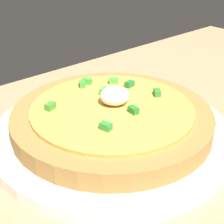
# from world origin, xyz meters

# --- Properties ---
(dining_table) EXTENTS (1.15, 0.68, 0.03)m
(dining_table) POSITION_xyz_m (0.00, 0.00, 0.01)
(dining_table) COLOR tan
(dining_table) RESTS_ON ground
(plate) EXTENTS (0.30, 0.30, 0.02)m
(plate) POSITION_xyz_m (0.01, -0.10, 0.04)
(plate) COLOR white
(plate) RESTS_ON dining_table
(pizza) EXTENTS (0.25, 0.25, 0.05)m
(pizza) POSITION_xyz_m (0.01, -0.10, 0.06)
(pizza) COLOR #AE7E3F
(pizza) RESTS_ON plate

